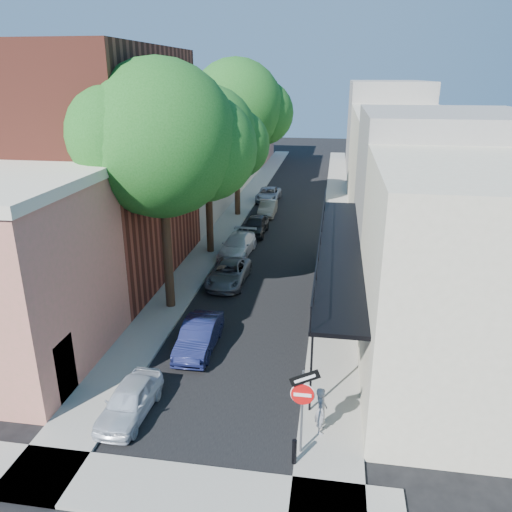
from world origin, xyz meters
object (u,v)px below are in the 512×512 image
at_px(parked_car_e, 255,225).
at_px(parked_car_d, 238,245).
at_px(parked_car_c, 229,273).
at_px(bollard, 294,452).
at_px(parked_car_b, 199,336).
at_px(pedestrian, 321,410).
at_px(oak_far, 243,108).
at_px(parked_car_a, 130,400).
at_px(parked_car_f, 268,208).
at_px(parked_car_g, 268,194).
at_px(sign_post, 303,398).
at_px(oak_mid, 214,139).
at_px(oak_near, 172,142).

bearing_deg(parked_car_e, parked_car_d, -94.86).
bearing_deg(parked_car_c, bollard, -69.31).
relative_size(parked_car_b, pedestrian, 2.40).
bearing_deg(bollard, parked_car_d, 106.14).
height_order(oak_far, parked_car_c, oak_far).
relative_size(oak_far, parked_car_b, 3.17).
xyz_separation_m(parked_car_a, parked_car_f, (1.13, 25.47, 0.03)).
xyz_separation_m(parked_car_a, parked_car_g, (0.53, 30.34, 0.02)).
relative_size(sign_post, oak_mid, 0.29).
bearing_deg(oak_far, parked_car_b, -84.65).
height_order(sign_post, parked_car_c, sign_post).
bearing_deg(parked_car_d, parked_car_c, -81.17).
distance_m(oak_near, parked_car_b, 8.45).
bearing_deg(oak_mid, parked_car_d, -13.37).
xyz_separation_m(oak_mid, oak_far, (0.06, 9.04, 1.20)).
distance_m(parked_car_b, parked_car_c, 6.98).
bearing_deg(parked_car_d, oak_near, -96.03).
xyz_separation_m(parked_car_f, pedestrian, (5.12, -25.44, 0.31)).
height_order(parked_car_e, parked_car_f, parked_car_e).
height_order(parked_car_a, parked_car_d, parked_car_d).
relative_size(sign_post, parked_car_a, 0.90).
bearing_deg(sign_post, parked_car_b, 130.01).
bearing_deg(parked_car_a, oak_far, 93.92).
height_order(bollard, oak_near, oak_near).
distance_m(oak_mid, parked_car_e, 7.79).
relative_size(parked_car_c, pedestrian, 2.65).
bearing_deg(parked_car_b, sign_post, -50.51).
height_order(oak_near, oak_far, oak_far).
bearing_deg(parked_car_g, oak_near, -92.80).
height_order(oak_mid, oak_far, oak_far).
height_order(parked_car_d, pedestrian, pedestrian).
height_order(parked_car_a, parked_car_b, parked_car_b).
bearing_deg(parked_car_d, parked_car_g, 93.81).
xyz_separation_m(oak_mid, parked_car_d, (1.38, -0.33, -6.43)).
xyz_separation_m(oak_near, parked_car_g, (1.34, 22.05, -7.30)).
height_order(oak_far, parked_car_b, oak_far).
xyz_separation_m(oak_near, parked_car_c, (1.72, 3.11, -7.30)).
bearing_deg(parked_car_d, parked_car_b, -82.98).
height_order(sign_post, parked_car_b, sign_post).
distance_m(sign_post, oak_mid, 19.14).
distance_m(bollard, parked_car_a, 5.75).
bearing_deg(sign_post, oak_mid, 110.86).
distance_m(parked_car_e, pedestrian, 20.96).
distance_m(parked_car_a, parked_car_d, 15.93).
bearing_deg(parked_car_e, parked_car_a, -91.91).
distance_m(oak_far, parked_car_a, 26.45).
height_order(parked_car_d, parked_car_e, parked_car_e).
distance_m(oak_near, oak_mid, 8.01).
distance_m(oak_far, parked_car_d, 12.15).
relative_size(parked_car_d, parked_car_g, 1.03).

